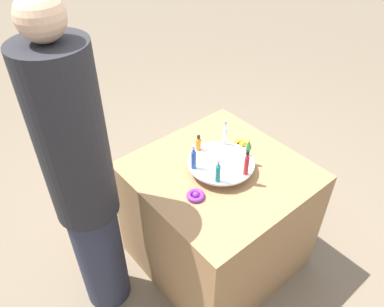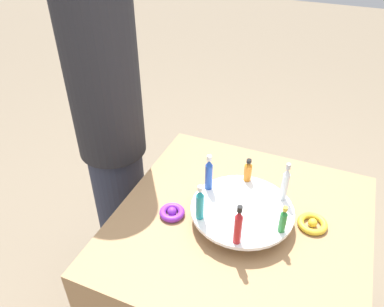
{
  "view_description": "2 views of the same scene",
  "coord_description": "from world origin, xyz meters",
  "px_view_note": "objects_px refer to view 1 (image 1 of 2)",
  "views": [
    {
      "loc": [
        1.01,
        0.98,
        1.94
      ],
      "look_at": [
        0.15,
        -0.05,
        0.85
      ],
      "focal_mm": 35.0,
      "sensor_mm": 36.0,
      "label": 1
    },
    {
      "loc": [
        -0.19,
        0.86,
        1.59
      ],
      "look_at": [
        0.2,
        -0.07,
        0.87
      ],
      "focal_mm": 35.0,
      "sensor_mm": 36.0,
      "label": 2
    }
  ],
  "objects_px": {
    "display_stand": "(221,164)",
    "ribbon_bow_gold": "(242,145)",
    "ribbon_bow_purple": "(196,196)",
    "bottle_green": "(248,148)",
    "person_figure": "(83,186)",
    "bottle_teal": "(218,172)",
    "bottle_blue": "(194,158)",
    "bottle_red": "(247,164)",
    "bottle_orange": "(199,143)",
    "bottle_clear": "(225,134)"
  },
  "relations": [
    {
      "from": "display_stand",
      "to": "ribbon_bow_gold",
      "type": "height_order",
      "value": "display_stand"
    },
    {
      "from": "ribbon_bow_gold",
      "to": "ribbon_bow_purple",
      "type": "bearing_deg",
      "value": 16.54
    },
    {
      "from": "ribbon_bow_gold",
      "to": "display_stand",
      "type": "bearing_deg",
      "value": 16.54
    },
    {
      "from": "bottle_green",
      "to": "person_figure",
      "type": "height_order",
      "value": "person_figure"
    },
    {
      "from": "bottle_teal",
      "to": "bottle_blue",
      "type": "bearing_deg",
      "value": -80.07
    },
    {
      "from": "ribbon_bow_purple",
      "to": "display_stand",
      "type": "bearing_deg",
      "value": -163.46
    },
    {
      "from": "bottle_green",
      "to": "display_stand",
      "type": "bearing_deg",
      "value": -20.07
    },
    {
      "from": "ribbon_bow_purple",
      "to": "ribbon_bow_gold",
      "type": "xyz_separation_m",
      "value": [
        -0.44,
        -0.13,
        -0.0
      ]
    },
    {
      "from": "bottle_blue",
      "to": "bottle_red",
      "type": "bearing_deg",
      "value": 129.93
    },
    {
      "from": "display_stand",
      "to": "bottle_green",
      "type": "bearing_deg",
      "value": 159.93
    },
    {
      "from": "display_stand",
      "to": "bottle_red",
      "type": "height_order",
      "value": "bottle_red"
    },
    {
      "from": "bottle_blue",
      "to": "bottle_teal",
      "type": "bearing_deg",
      "value": 99.93
    },
    {
      "from": "bottle_green",
      "to": "bottle_orange",
      "type": "xyz_separation_m",
      "value": [
        0.16,
        -0.19,
        -0.0
      ]
    },
    {
      "from": "ribbon_bow_purple",
      "to": "bottle_orange",
      "type": "bearing_deg",
      "value": -133.31
    },
    {
      "from": "display_stand",
      "to": "ribbon_bow_purple",
      "type": "relative_size",
      "value": 3.9
    },
    {
      "from": "bottle_red",
      "to": "bottle_orange",
      "type": "bearing_deg",
      "value": -80.07
    },
    {
      "from": "display_stand",
      "to": "person_figure",
      "type": "height_order",
      "value": "person_figure"
    },
    {
      "from": "bottle_green",
      "to": "bottle_clear",
      "type": "relative_size",
      "value": 0.66
    },
    {
      "from": "display_stand",
      "to": "bottle_clear",
      "type": "xyz_separation_m",
      "value": [
        -0.11,
        -0.09,
        0.08
      ]
    },
    {
      "from": "bottle_green",
      "to": "person_figure",
      "type": "distance_m",
      "value": 0.8
    },
    {
      "from": "display_stand",
      "to": "bottle_clear",
      "type": "bearing_deg",
      "value": -140.07
    },
    {
      "from": "bottle_clear",
      "to": "bottle_orange",
      "type": "height_order",
      "value": "bottle_clear"
    },
    {
      "from": "bottle_red",
      "to": "display_stand",
      "type": "bearing_deg",
      "value": -80.07
    },
    {
      "from": "bottle_clear",
      "to": "ribbon_bow_gold",
      "type": "relative_size",
      "value": 1.5
    },
    {
      "from": "bottle_teal",
      "to": "ribbon_bow_gold",
      "type": "relative_size",
      "value": 1.32
    },
    {
      "from": "display_stand",
      "to": "bottle_green",
      "type": "relative_size",
      "value": 3.48
    },
    {
      "from": "bottle_green",
      "to": "bottle_blue",
      "type": "xyz_separation_m",
      "value": [
        0.27,
        -0.1,
        0.02
      ]
    },
    {
      "from": "bottle_green",
      "to": "bottle_orange",
      "type": "relative_size",
      "value": 1.08
    },
    {
      "from": "bottle_red",
      "to": "bottle_blue",
      "type": "bearing_deg",
      "value": -50.07
    },
    {
      "from": "bottle_green",
      "to": "bottle_teal",
      "type": "distance_m",
      "value": 0.25
    },
    {
      "from": "display_stand",
      "to": "ribbon_bow_gold",
      "type": "bearing_deg",
      "value": -163.46
    },
    {
      "from": "bottle_orange",
      "to": "person_figure",
      "type": "height_order",
      "value": "person_figure"
    },
    {
      "from": "display_stand",
      "to": "bottle_teal",
      "type": "xyz_separation_m",
      "value": [
        0.11,
        0.09,
        0.07
      ]
    },
    {
      "from": "display_stand",
      "to": "bottle_teal",
      "type": "distance_m",
      "value": 0.16
    },
    {
      "from": "ribbon_bow_purple",
      "to": "ribbon_bow_gold",
      "type": "height_order",
      "value": "ribbon_bow_purple"
    },
    {
      "from": "bottle_clear",
      "to": "person_figure",
      "type": "height_order",
      "value": "person_figure"
    },
    {
      "from": "bottle_teal",
      "to": "ribbon_bow_purple",
      "type": "distance_m",
      "value": 0.15
    },
    {
      "from": "bottle_green",
      "to": "bottle_orange",
      "type": "height_order",
      "value": "bottle_green"
    },
    {
      "from": "bottle_red",
      "to": "person_figure",
      "type": "height_order",
      "value": "person_figure"
    },
    {
      "from": "display_stand",
      "to": "bottle_orange",
      "type": "height_order",
      "value": "bottle_orange"
    },
    {
      "from": "bottle_orange",
      "to": "bottle_green",
      "type": "bearing_deg",
      "value": 129.93
    },
    {
      "from": "bottle_green",
      "to": "ribbon_bow_purple",
      "type": "height_order",
      "value": "bottle_green"
    },
    {
      "from": "bottle_clear",
      "to": "bottle_red",
      "type": "relative_size",
      "value": 1.03
    },
    {
      "from": "bottle_clear",
      "to": "ribbon_bow_purple",
      "type": "bearing_deg",
      "value": 25.52
    },
    {
      "from": "display_stand",
      "to": "bottle_orange",
      "type": "relative_size",
      "value": 3.77
    },
    {
      "from": "bottle_teal",
      "to": "bottle_red",
      "type": "height_order",
      "value": "bottle_red"
    },
    {
      "from": "bottle_teal",
      "to": "person_figure",
      "type": "xyz_separation_m",
      "value": [
        0.51,
        -0.3,
        0.01
      ]
    },
    {
      "from": "bottle_blue",
      "to": "person_figure",
      "type": "height_order",
      "value": "person_figure"
    },
    {
      "from": "display_stand",
      "to": "bottle_blue",
      "type": "bearing_deg",
      "value": -20.07
    },
    {
      "from": "bottle_teal",
      "to": "bottle_red",
      "type": "bearing_deg",
      "value": 159.93
    }
  ]
}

